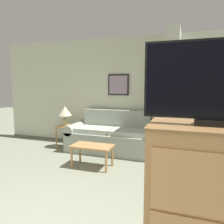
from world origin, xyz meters
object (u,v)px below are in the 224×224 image
Objects in this scene: couch at (113,137)px; coffee_table at (92,148)px; table_lamp at (65,113)px; tv_dresser at (206,197)px; tv at (213,82)px.

couch is 2.71× the size of coffee_table.
table_lamp is 3.94m from tv_dresser.
coffee_table is at bearing -92.96° from couch.
table_lamp is 0.39× the size of tv_dresser.
coffee_table is 0.72× the size of tv.
tv is (1.74, -2.72, 1.20)m from couch.
couch is 1.94× the size of tv.
table_lamp is at bearing 137.85° from tv.
couch is at bearing 122.62° from tv.
table_lamp is (-1.12, 0.94, 0.49)m from coffee_table.
coffee_table is at bearing 136.48° from tv_dresser.
tv reaches higher than tv_dresser.
couch is 3.24m from tv_dresser.
couch is 3.44m from tv.
tv_dresser reaches higher than coffee_table.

